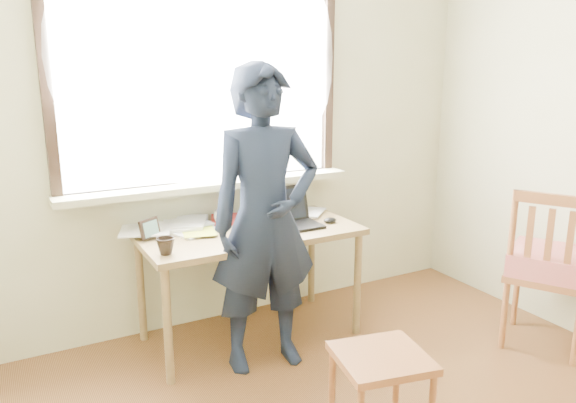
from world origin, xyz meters
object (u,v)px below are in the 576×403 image
mug_dark (166,246)px  person (265,221)px  side_chair (550,265)px  mug_white (223,217)px  work_chair (381,367)px  desk (250,241)px  laptop (289,217)px

mug_dark → person: (0.52, -0.12, 0.10)m
side_chair → person: bearing=158.2°
person → mug_white: bearing=100.5°
mug_dark → work_chair: size_ratio=0.21×
desk → laptop: size_ratio=3.86×
desk → person: 0.38m
work_chair → person: bearing=101.2°
desk → mug_white: (-0.09, 0.19, 0.12)m
work_chair → mug_dark: bearing=125.6°
side_chair → person: person is taller
desk → laptop: laptop is taller
person → desk: bearing=86.9°
work_chair → person: size_ratio=0.28×
desk → mug_white: size_ratio=11.68×
mug_dark → work_chair: bearing=-54.4°
desk → mug_dark: mug_dark is taller
desk → person: bearing=-98.5°
mug_white → side_chair: (1.60, -1.12, -0.23)m
laptop → work_chair: (-0.13, -1.11, -0.41)m
desk → mug_dark: (-0.56, -0.19, 0.12)m
mug_dark → person: 0.54m
side_chair → mug_white: bearing=144.8°
work_chair → person: person is taller
desk → work_chair: bearing=-84.1°
side_chair → person: size_ratio=0.58×
mug_white → work_chair: (0.21, -1.33, -0.40)m
mug_dark → person: bearing=-13.4°
mug_white → mug_dark: 0.61m
desk → laptop: 0.28m
side_chair → mug_dark: bearing=160.2°
mug_dark → side_chair: (2.07, -0.74, -0.23)m
desk → laptop: (0.25, -0.03, 0.13)m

